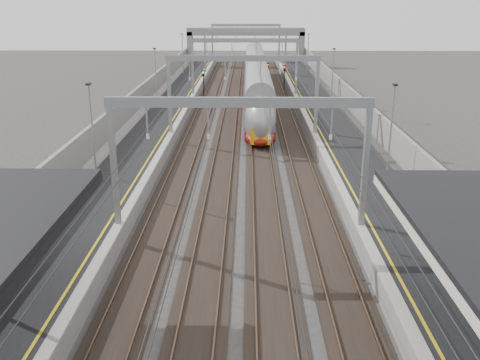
{
  "coord_description": "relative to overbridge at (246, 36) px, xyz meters",
  "views": [
    {
      "loc": [
        0.41,
        -3.51,
        12.09
      ],
      "look_at": [
        0.0,
        24.93,
        2.4
      ],
      "focal_mm": 40.0,
      "sensor_mm": 36.0,
      "label": 1
    }
  ],
  "objects": [
    {
      "name": "platform_left",
      "position": [
        -8.0,
        -55.0,
        -4.81
      ],
      "size": [
        4.0,
        120.0,
        1.0
      ],
      "primitive_type": "cube",
      "color": "black",
      "rests_on": "ground"
    },
    {
      "name": "platform_right",
      "position": [
        8.0,
        -55.0,
        -4.81
      ],
      "size": [
        4.0,
        120.0,
        1.0
      ],
      "primitive_type": "cube",
      "color": "black",
      "rests_on": "ground"
    },
    {
      "name": "tracks",
      "position": [
        0.0,
        -55.0,
        -5.26
      ],
      "size": [
        11.4,
        140.0,
        0.2
      ],
      "color": "black",
      "rests_on": "ground"
    },
    {
      "name": "overhead_line",
      "position": [
        0.0,
        -48.38,
        0.83
      ],
      "size": [
        13.0,
        140.0,
        6.6
      ],
      "color": "gray",
      "rests_on": "platform_left"
    },
    {
      "name": "overbridge",
      "position": [
        0.0,
        0.0,
        0.0
      ],
      "size": [
        22.0,
        2.2,
        6.9
      ],
      "color": "gray",
      "rests_on": "ground"
    },
    {
      "name": "wall_left",
      "position": [
        -11.2,
        -55.0,
        -3.71
      ],
      "size": [
        0.3,
        120.0,
        3.2
      ],
      "primitive_type": "cube",
      "color": "gray",
      "rests_on": "ground"
    },
    {
      "name": "wall_right",
      "position": [
        11.2,
        -55.0,
        -3.71
      ],
      "size": [
        0.3,
        120.0,
        3.2
      ],
      "primitive_type": "cube",
      "color": "gray",
      "rests_on": "ground"
    },
    {
      "name": "train",
      "position": [
        1.5,
        -37.58,
        -3.21
      ],
      "size": [
        2.7,
        49.25,
        4.27
      ],
      "color": "maroon",
      "rests_on": "ground"
    },
    {
      "name": "signal_green",
      "position": [
        -5.2,
        -35.47,
        -2.89
      ],
      "size": [
        0.32,
        0.32,
        3.48
      ],
      "color": "black",
      "rests_on": "ground"
    },
    {
      "name": "signal_red_near",
      "position": [
        3.2,
        -27.11,
        -2.89
      ],
      "size": [
        0.32,
        0.32,
        3.48
      ],
      "color": "black",
      "rests_on": "ground"
    },
    {
      "name": "signal_red_far",
      "position": [
        5.4,
        -29.97,
        -2.89
      ],
      "size": [
        0.32,
        0.32,
        3.48
      ],
      "color": "black",
      "rests_on": "ground"
    }
  ]
}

